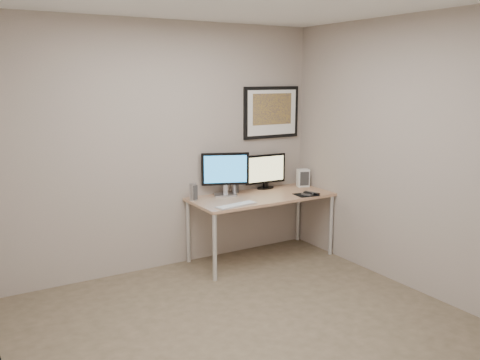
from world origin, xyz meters
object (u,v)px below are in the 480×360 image
Objects in this scene: monitor_tv at (266,170)px; speaker_right at (235,187)px; speaker_left at (193,192)px; framed_art at (271,112)px; monitor_large at (225,172)px; fan_unit at (303,178)px; desk at (261,201)px; keyboard at (236,205)px.

monitor_tv reaches higher than speaker_right.
monitor_tv is 0.47m from speaker_right.
speaker_right is at bearing -7.45° from speaker_left.
framed_art is 1.49× the size of monitor_large.
framed_art is 1.37m from speaker_left.
speaker_right is (-0.44, -0.04, -0.14)m from monitor_tv.
speaker_right is 0.90m from fan_unit.
monitor_large is 0.59m from monitor_tv.
desk is at bearing -136.54° from framed_art.
monitor_large is 0.54m from keyboard.
speaker_left is at bearing -154.77° from monitor_large.
desk is 0.54m from keyboard.
speaker_left is 0.52m from keyboard.
keyboard is at bearing -143.29° from fan_unit.
desk is 9.85× the size of speaker_right.
monitor_tv is 0.49m from fan_unit.
speaker_right is 0.77× the size of fan_unit.
framed_art is at bearing 169.75° from fan_unit.
monitor_large is (-0.34, 0.21, 0.33)m from desk.
monitor_tv is (0.24, 0.28, 0.28)m from desk.
framed_art is (0.35, 0.33, 0.96)m from desk.
speaker_right reaches higher than keyboard.
speaker_left is 1.45m from fan_unit.
desk is 0.52m from monitor_large.
fan_unit is at bearing -28.02° from framed_art.
monitor_large is 3.10× the size of speaker_right.
keyboard is at bearing -84.11° from monitor_large.
desk is at bearing -150.24° from fan_unit.
framed_art is 1.62× the size of keyboard.
monitor_tv is at bearing 27.94° from keyboard.
desk is at bearing -128.89° from monitor_tv.
framed_art is 1.44× the size of monitor_tv.
monitor_large reaches higher than monitor_tv.
fan_unit reaches higher than speaker_right.
desk is at bearing -9.34° from monitor_large.
monitor_large is 1.09× the size of keyboard.
monitor_large is 0.45m from speaker_left.
fan_unit is (1.45, -0.03, 0.01)m from speaker_left.
fan_unit is at bearing -14.78° from speaker_left.
speaker_left is 0.40× the size of keyboard.
speaker_left reaches higher than speaker_right.
speaker_right is at bearing 52.53° from keyboard.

